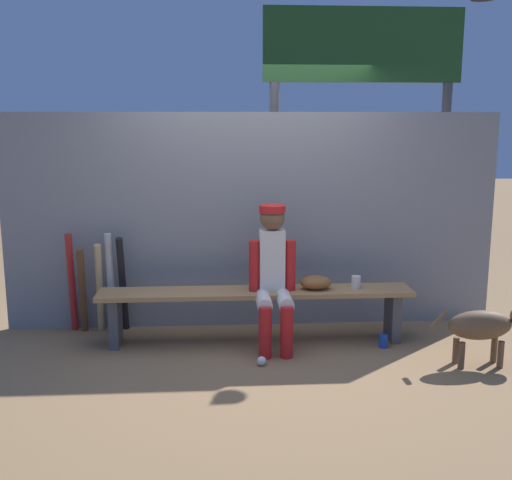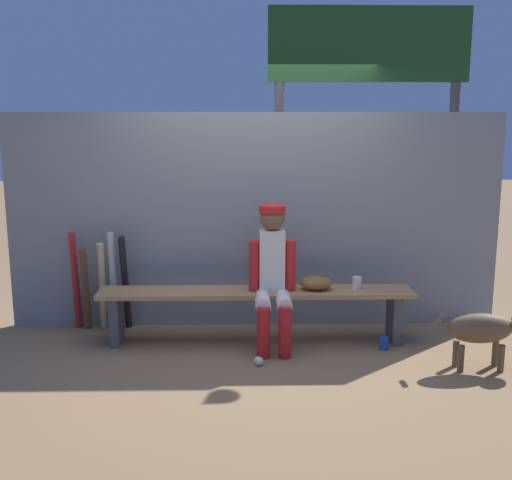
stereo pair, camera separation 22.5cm
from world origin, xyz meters
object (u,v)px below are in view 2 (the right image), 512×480
(bat_aluminum_black, at_px, (125,283))
(bat_aluminum_red, at_px, (75,281))
(baseball, at_px, (259,361))
(cup_on_bench, at_px, (357,283))
(bat_aluminum_silver, at_px, (113,282))
(bat_wood_dark, at_px, (86,289))
(dugout_bench, at_px, (256,301))
(player_seated, at_px, (273,272))
(bat_wood_natural, at_px, (102,286))
(cup_on_ground, at_px, (383,343))
(baseball_glove, at_px, (316,283))
(scoreboard, at_px, (375,82))
(dog, at_px, (487,329))

(bat_aluminum_black, xyz_separation_m, bat_aluminum_red, (-0.47, 0.03, 0.01))
(baseball, height_order, cup_on_bench, cup_on_bench)
(bat_aluminum_silver, bearing_deg, bat_wood_dark, -178.46)
(bat_aluminum_red, bearing_deg, dugout_bench, -12.42)
(dugout_bench, bearing_deg, bat_aluminum_black, 164.24)
(player_seated, height_order, bat_wood_natural, player_seated)
(bat_aluminum_silver, height_order, bat_wood_dark, bat_aluminum_silver)
(player_seated, distance_m, bat_aluminum_silver, 1.53)
(cup_on_ground, bearing_deg, bat_wood_natural, 167.75)
(dugout_bench, height_order, cup_on_ground, dugout_bench)
(baseball_glove, distance_m, bat_aluminum_silver, 1.88)
(player_seated, bearing_deg, scoreboard, 49.70)
(bat_aluminum_black, relative_size, dog, 1.10)
(cup_on_bench, bearing_deg, baseball, -147.66)
(cup_on_bench, bearing_deg, dugout_bench, -179.06)
(dugout_bench, distance_m, bat_wood_dark, 1.61)
(dugout_bench, bearing_deg, baseball, -88.98)
(baseball_glove, distance_m, bat_aluminum_red, 2.24)
(player_seated, height_order, scoreboard, scoreboard)
(scoreboard, bearing_deg, dugout_bench, -136.33)
(cup_on_bench, relative_size, dog, 0.13)
(scoreboard, bearing_deg, baseball, -125.39)
(cup_on_ground, height_order, dog, dog)
(cup_on_bench, bearing_deg, baseball_glove, -177.68)
(bat_aluminum_silver, bearing_deg, bat_wood_natural, 171.67)
(baseball_glove, relative_size, scoreboard, 0.08)
(bat_aluminum_silver, bearing_deg, dog, -17.39)
(dugout_bench, xyz_separation_m, bat_aluminum_black, (-1.21, 0.34, 0.08))
(dugout_bench, relative_size, bat_aluminum_silver, 2.93)
(player_seated, bearing_deg, bat_aluminum_black, 161.52)
(cup_on_ground, bearing_deg, dog, -32.17)
(bat_aluminum_black, relative_size, cup_on_ground, 8.41)
(bat_aluminum_black, bearing_deg, player_seated, -18.48)
(player_seated, bearing_deg, bat_wood_natural, 164.01)
(player_seated, bearing_deg, dog, -18.13)
(cup_on_bench, relative_size, scoreboard, 0.03)
(player_seated, xyz_separation_m, cup_on_bench, (0.75, 0.13, -0.14))
(bat_aluminum_silver, bearing_deg, dugout_bench, -13.77)
(bat_aluminum_silver, height_order, bat_wood_natural, bat_aluminum_silver)
(baseball, distance_m, cup_on_ground, 1.14)
(baseball_glove, distance_m, dog, 1.45)
(player_seated, distance_m, dog, 1.79)
(dog, bearing_deg, bat_aluminum_red, 163.60)
(baseball, height_order, dog, dog)
(scoreboard, bearing_deg, bat_wood_natural, -162.47)
(bat_aluminum_black, height_order, cup_on_ground, bat_aluminum_black)
(baseball_glove, bearing_deg, dugout_bench, 180.00)
(baseball_glove, relative_size, dog, 0.33)
(bat_wood_dark, distance_m, baseball, 1.84)
(baseball, xyz_separation_m, dog, (1.80, -0.11, 0.30))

